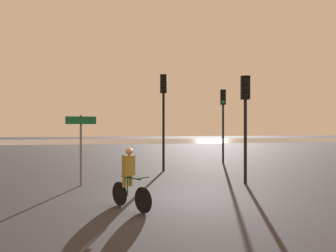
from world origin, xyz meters
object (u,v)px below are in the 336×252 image
traffic_light_near_right (245,108)px  traffic_light_far_right (223,112)px  direction_sign_post (81,140)px  traffic_light_center (163,104)px  cyclist (129,178)px

traffic_light_near_right → traffic_light_far_right: 7.13m
direction_sign_post → traffic_light_center: bearing=-144.1°
traffic_light_far_right → direction_sign_post: size_ratio=1.68×
traffic_light_near_right → cyclist: bearing=43.1°
traffic_light_center → traffic_light_near_right: bearing=133.0°
direction_sign_post → cyclist: 4.12m
traffic_light_near_right → direction_sign_post: (-6.14, 0.68, -1.17)m
traffic_light_center → cyclist: bearing=84.1°
cyclist → traffic_light_near_right: bearing=-178.9°
traffic_light_center → traffic_light_far_right: 5.09m
cyclist → traffic_light_center: bearing=-138.8°
traffic_light_near_right → traffic_light_far_right: size_ratio=0.94×
direction_sign_post → cyclist: (1.57, -3.71, -0.88)m
traffic_light_near_right → traffic_light_center: bearing=-47.9°
traffic_light_near_right → cyclist: (-4.56, -3.03, -2.05)m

